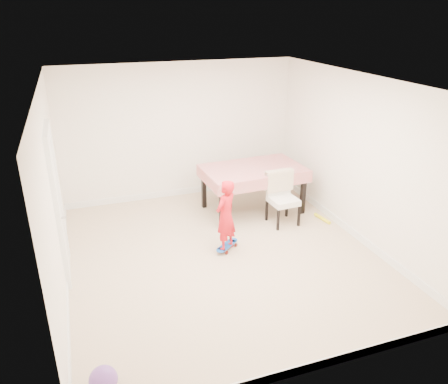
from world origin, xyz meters
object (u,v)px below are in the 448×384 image
object	(u,v)px
dining_table	(253,189)
balloon	(103,380)
dining_chair	(283,199)
child	(226,218)
skateboard	(227,247)

from	to	relation	value
dining_table	balloon	distance (m)	4.52
dining_table	dining_chair	world-z (taller)	dining_chair
child	balloon	xyz separation A→B (m)	(-2.02, -2.15, -0.43)
dining_table	skateboard	distance (m)	1.56
dining_table	dining_chair	size ratio (longest dim) A/B	1.92
dining_table	child	size ratio (longest dim) A/B	1.56
dining_table	skateboard	size ratio (longest dim) A/B	3.51
child	balloon	world-z (taller)	child
dining_chair	balloon	bearing A→B (deg)	-143.85
child	dining_chair	bearing A→B (deg)	168.02
dining_table	skateboard	xyz separation A→B (m)	(-0.92, -1.20, -0.38)
skateboard	child	world-z (taller)	child
dining_chair	balloon	xyz separation A→B (m)	(-3.27, -2.72, -0.32)
dining_chair	child	distance (m)	1.38
dining_table	balloon	world-z (taller)	dining_table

